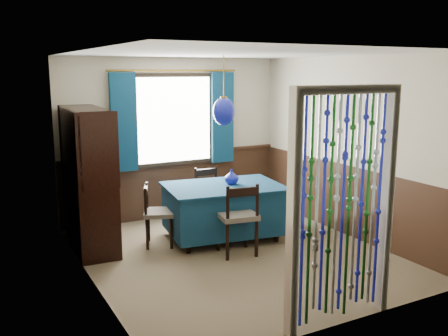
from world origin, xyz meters
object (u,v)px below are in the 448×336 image
chair_near (238,217)px  vase_sideboard (86,167)px  chair_right (285,197)px  chair_left (157,213)px  dining_table (224,208)px  sideboard (89,200)px  bowl_shelf (96,154)px  chair_far (211,195)px  vase_table (232,177)px  pendant_lamp (224,111)px

chair_near → vase_sideboard: vase_sideboard is taller
vase_sideboard → chair_right: bearing=-21.0°
chair_left → chair_right: (1.86, -0.28, 0.06)m
chair_left → chair_right: chair_right is taller
dining_table → chair_right: (0.95, -0.10, 0.06)m
chair_near → chair_right: (1.08, 0.53, 0.00)m
sideboard → bowl_shelf: bearing=-73.5°
chair_left → vase_sideboard: size_ratio=4.35×
chair_left → vase_sideboard: 1.17m
chair_far → bowl_shelf: 1.97m
vase_table → vase_sideboard: 1.99m
chair_near → bowl_shelf: (-1.51, 0.95, 0.78)m
chair_far → vase_table: (0.01, -0.62, 0.39)m
sideboard → vase_sideboard: size_ratio=9.64×
vase_table → sideboard: bearing=163.3°
sideboard → bowl_shelf: (0.06, -0.25, 0.65)m
chair_far → vase_sideboard: vase_sideboard is taller
sideboard → dining_table: bearing=-15.6°
dining_table → chair_far: size_ratio=1.97×
vase_table → chair_near: bearing=-112.4°
dining_table → sideboard: sideboard is taller
vase_table → bowl_shelf: bearing=170.4°
chair_far → chair_right: bearing=136.7°
bowl_shelf → chair_right: bearing=-9.3°
bowl_shelf → vase_table: bearing=-9.6°
vase_sideboard → dining_table: bearing=-28.5°
vase_table → chair_right: bearing=-8.8°
chair_right → vase_table: vase_table is taller
dining_table → chair_left: 0.93m
bowl_shelf → chair_near: bearing=-32.3°
vase_sideboard → sideboard: bearing=-100.8°
chair_near → pendant_lamp: 1.43m
chair_far → sideboard: bearing=0.9°
chair_right → dining_table: bearing=91.4°
dining_table → chair_near: bearing=-93.9°
chair_right → pendant_lamp: (-0.95, 0.10, 1.27)m
chair_far → pendant_lamp: (-0.12, -0.64, 1.31)m
chair_far → chair_right: chair_right is taller
chair_near → chair_far: (0.26, 1.28, -0.04)m
vase_table → bowl_shelf: bowl_shelf is taller
bowl_shelf → pendant_lamp: bearing=-11.1°
chair_left → chair_far: bearing=136.8°
vase_table → chair_far: bearing=91.3°
vase_table → vase_sideboard: (-1.78, 0.87, 0.16)m
pendant_lamp → sideboard: bearing=161.3°
chair_left → vase_table: bearing=103.9°
chair_near → pendant_lamp: size_ratio=1.02×
sideboard → pendant_lamp: pendant_lamp is taller
pendant_lamp → vase_table: (0.13, 0.02, -0.92)m
sideboard → vase_table: (1.84, -0.55, 0.22)m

